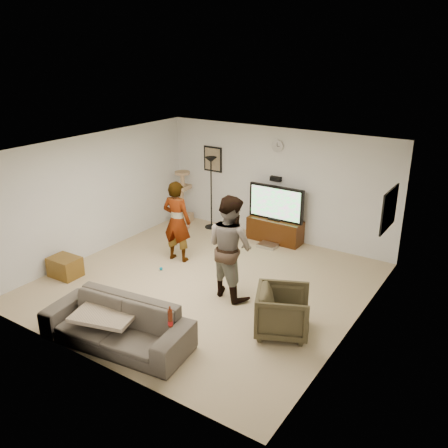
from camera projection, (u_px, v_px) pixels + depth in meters
The scene contains 24 objects.
floor at pixel (206, 283), 8.77m from camera, with size 5.50×5.50×0.02m, color #CAB289.
ceiling at pixel (204, 149), 7.88m from camera, with size 5.50×5.50×0.02m, color white.
wall_back at pixel (277, 184), 10.48m from camera, with size 5.50×0.04×2.50m, color white.
wall_front at pixel (83, 280), 6.17m from camera, with size 5.50×0.04×2.50m, color white.
wall_left at pixel (96, 195), 9.73m from camera, with size 0.04×5.50×2.50m, color white.
wall_right at pixel (358, 255), 6.92m from camera, with size 0.04×5.50×2.50m, color white.
wall_clock at pixel (278, 146), 10.15m from camera, with size 0.26×0.26×0.04m, color white.
wall_speaker at pixel (276, 179), 10.38m from camera, with size 0.25×0.10×0.10m, color black.
picture_back at pixel (213, 159), 11.21m from camera, with size 0.42×0.03×0.52m, color #827259.
picture_right at pixel (389, 209), 8.09m from camera, with size 0.03×0.78×0.62m, color #E3B571.
tv_stand at pixel (275, 230), 10.57m from camera, with size 1.23×0.45×0.51m, color #311706.
console_box at pixel (268, 246), 10.32m from camera, with size 0.40×0.30×0.07m, color #B9B9BD.
tv at pixel (276, 203), 10.35m from camera, with size 1.29×0.08×0.76m, color black.
tv_screen at pixel (275, 204), 10.31m from camera, with size 1.18×0.01×0.67m, color #34FE5B.
floor_lamp at pixel (211, 193), 11.15m from camera, with size 0.32×0.32×1.71m, color black.
cat_tree at pixel (182, 196), 11.60m from camera, with size 0.42×0.42×1.31m, color tan.
person_left at pixel (177, 221), 9.45m from camera, with size 0.61×0.40×1.66m, color #B8B8B8.
person_right at pixel (230, 247), 8.05m from camera, with size 0.89×0.69×1.82m, color navy.
sofa at pixel (117, 324), 6.88m from camera, with size 2.22×0.87×0.65m, color #4D463E.
throw_blanket at pixel (106, 313), 6.94m from camera, with size 0.90×0.70×0.06m, color tan.
beer_bottle at pixel (170, 318), 6.20m from camera, with size 0.06×0.06×0.25m, color #571A09.
armchair at pixel (283, 312), 7.13m from camera, with size 0.78×0.80×0.73m, color #3C3622.
side_table at pixel (65, 267), 8.97m from camera, with size 0.57×0.43×0.38m, color brown.
toy_ball at pixel (161, 269), 9.26m from camera, with size 0.06×0.06×0.06m, color #0274A2.
Camera 1 is at (4.56, -6.36, 4.12)m, focal length 38.00 mm.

